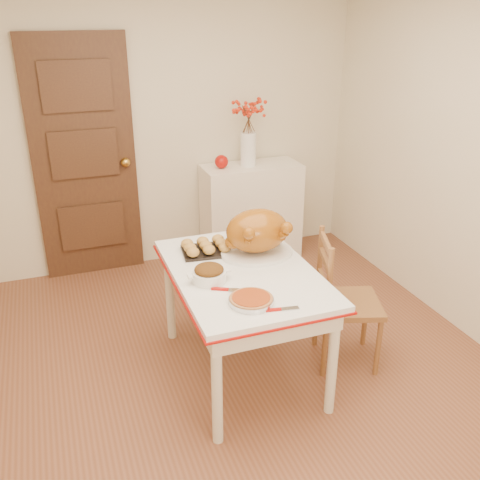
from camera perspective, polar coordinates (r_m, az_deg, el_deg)
name	(u,v)px	position (r m, az deg, el deg)	size (l,w,h in m)	color
floor	(243,381)	(3.60, 0.28, -14.77)	(3.50, 4.00, 0.00)	brown
wall_back	(164,128)	(4.85, -8.11, 11.68)	(3.50, 0.00, 2.50)	beige
door_back	(85,161)	(4.78, -16.17, 8.09)	(0.85, 0.06, 2.06)	#392017
sideboard	(251,212)	(5.08, 1.18, 3.04)	(0.90, 0.40, 0.90)	white
kitchen_table	(243,322)	(3.48, 0.29, -8.71)	(0.86, 1.25, 0.75)	white
chair_oak	(349,301)	(3.62, 11.47, -6.32)	(0.41, 0.41, 0.92)	brown
berry_vase	(248,131)	(4.85, 0.90, 11.48)	(0.32, 0.32, 0.63)	white
apple	(221,162)	(4.83, -1.98, 8.31)	(0.12, 0.12, 0.12)	#A50D07
turkey_platter	(257,233)	(3.44, 1.83, 0.73)	(0.48, 0.38, 0.30)	#954F0D
pumpkin_pie	(251,299)	(2.93, 1.20, -6.29)	(0.25, 0.25, 0.05)	#913410
stuffing_dish	(209,273)	(3.15, -3.30, -3.57)	(0.26, 0.20, 0.10)	brown
rolls_tray	(206,247)	(3.51, -3.65, -0.73)	(0.30, 0.24, 0.08)	#BB8C3B
pie_server	(282,309)	(2.89, 4.47, -7.31)	(0.19, 0.05, 0.01)	silver
carving_knife	(235,290)	(3.06, -0.50, -5.32)	(0.28, 0.07, 0.01)	silver
drinking_glass	(233,233)	(3.69, -0.78, 0.80)	(0.06, 0.06, 0.11)	white
shaker_pair	(258,228)	(3.80, 1.95, 1.33)	(0.09, 0.04, 0.09)	white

